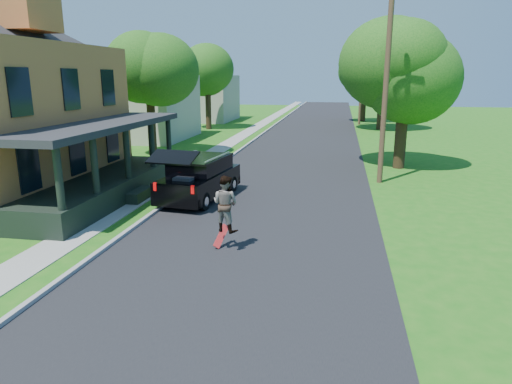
% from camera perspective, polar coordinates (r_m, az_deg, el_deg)
% --- Properties ---
extents(ground, '(140.00, 140.00, 0.00)m').
position_cam_1_polar(ground, '(12.13, -2.58, -9.61)').
color(ground, '#1B6213').
rests_on(ground, ground).
extents(street, '(8.00, 120.00, 0.02)m').
position_cam_1_polar(street, '(31.29, 5.64, 5.19)').
color(street, black).
rests_on(street, ground).
extents(curb, '(0.15, 120.00, 0.12)m').
position_cam_1_polar(curb, '(31.87, -1.67, 5.42)').
color(curb, gray).
rests_on(curb, ground).
extents(sidewalk, '(1.30, 120.00, 0.03)m').
position_cam_1_polar(sidewalk, '(32.23, -4.37, 5.48)').
color(sidewalk, gray).
rests_on(sidewalk, ground).
extents(front_walk, '(6.50, 1.20, 0.03)m').
position_cam_1_polar(front_walk, '(21.23, -24.49, -0.40)').
color(front_walk, gray).
rests_on(front_walk, ground).
extents(neighbor_house_mid, '(12.78, 12.78, 8.30)m').
position_cam_1_polar(neighbor_house_mid, '(38.32, -14.72, 12.76)').
color(neighbor_house_mid, '#9C9A8A').
rests_on(neighbor_house_mid, ground).
extents(neighbor_house_far, '(12.78, 12.78, 8.30)m').
position_cam_1_polar(neighbor_house_far, '(53.27, -7.34, 13.40)').
color(neighbor_house_far, '#9C9A8A').
rests_on(neighbor_house_far, ground).
extents(black_suv, '(2.46, 5.12, 2.30)m').
position_cam_1_polar(black_suv, '(18.73, -7.07, 1.75)').
color(black_suv, black).
rests_on(black_suv, ground).
extents(skateboarder, '(0.96, 0.85, 1.63)m').
position_cam_1_polar(skateboarder, '(13.01, -3.86, -1.45)').
color(skateboarder, black).
rests_on(skateboarder, ground).
extents(skateboard, '(0.35, 0.64, 0.62)m').
position_cam_1_polar(skateboard, '(13.54, -4.37, -5.61)').
color(skateboard, '#AB0F0E').
rests_on(skateboard, ground).
extents(tree_left_mid, '(5.82, 5.82, 8.43)m').
position_cam_1_polar(tree_left_mid, '(29.99, -13.34, 15.06)').
color(tree_left_mid, black).
rests_on(tree_left_mid, ground).
extents(tree_left_far, '(5.75, 5.44, 7.83)m').
position_cam_1_polar(tree_left_far, '(44.02, -6.14, 14.64)').
color(tree_left_far, black).
rests_on(tree_left_far, ground).
extents(tree_right_near, '(6.09, 5.75, 8.39)m').
position_cam_1_polar(tree_right_near, '(25.96, 18.17, 14.92)').
color(tree_right_near, black).
rests_on(tree_right_near, ground).
extents(tree_right_mid, '(8.10, 8.22, 9.79)m').
position_cam_1_polar(tree_right_mid, '(45.01, 15.64, 15.63)').
color(tree_right_mid, black).
rests_on(tree_right_mid, ground).
extents(tree_right_far, '(5.68, 5.38, 8.22)m').
position_cam_1_polar(tree_right_far, '(52.77, 13.45, 14.56)').
color(tree_right_far, black).
rests_on(tree_right_far, ground).
extents(utility_pole_near, '(1.54, 0.27, 9.34)m').
position_cam_1_polar(utility_pole_near, '(21.95, 15.99, 13.49)').
color(utility_pole_near, '#493422').
rests_on(utility_pole_near, ground).
extents(utility_pole_far, '(1.56, 0.62, 8.64)m').
position_cam_1_polar(utility_pole_far, '(49.13, 13.03, 13.41)').
color(utility_pole_far, '#493422').
rests_on(utility_pole_far, ground).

